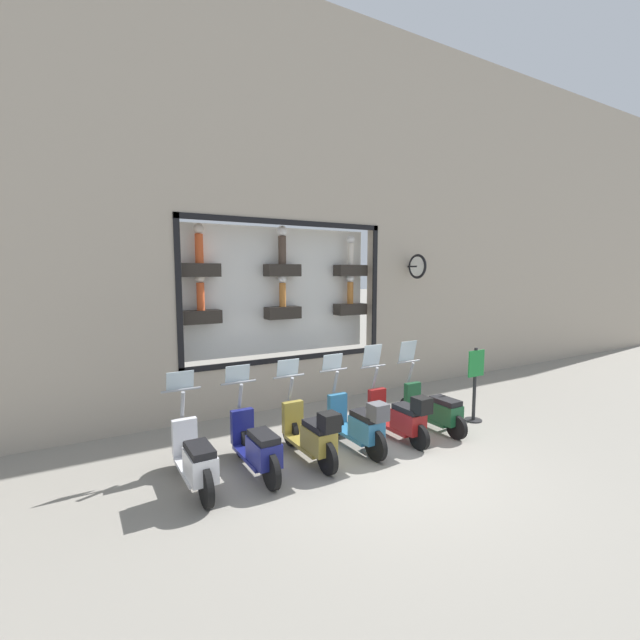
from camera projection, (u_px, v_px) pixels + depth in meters
name	position (u px, v px, depth m)	size (l,w,h in m)	color
ground_plane	(381.00, 462.00, 7.06)	(120.00, 120.00, 0.00)	gray
building_facade	(284.00, 205.00, 9.65)	(1.24, 36.00, 9.10)	#ADA08E
scooter_green_0	(435.00, 409.00, 8.46)	(1.79, 0.61, 1.67)	black
scooter_red_1	(400.00, 416.00, 7.93)	(1.79, 0.61, 1.67)	black
scooter_teal_2	(359.00, 424.00, 7.46)	(1.81, 0.61, 1.57)	black
scooter_olive_3	(312.00, 434.00, 6.99)	(1.80, 0.60, 1.57)	black
scooter_navy_4	(257.00, 447.00, 6.58)	(1.81, 0.61, 1.57)	black
scooter_white_5	(195.00, 460.00, 6.11)	(1.81, 0.61, 1.57)	black
shop_sign_post	(475.00, 382.00, 8.92)	(0.36, 0.45, 1.56)	#232326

